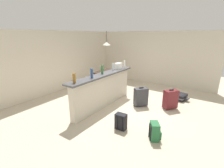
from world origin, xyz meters
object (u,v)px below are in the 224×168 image
grocery_bag (118,66)px  suitcase_upright_maroon (171,99)px  dining_chair_near_partition (116,78)px  backpack_black (121,122)px  suitcase_flat_black (176,96)px  dining_table (107,73)px  bottle_amber (74,78)px  bottle_blue (92,73)px  bottle_clear (113,67)px  bottle_white (124,64)px  bottle_green (102,69)px  backpack_green (155,131)px  suitcase_upright_charcoal (141,97)px  pendant_lamp (107,44)px

grocery_bag → suitcase_upright_maroon: size_ratio=0.39×
dining_chair_near_partition → backpack_black: bearing=-144.5°
suitcase_flat_black → dining_table: bearing=96.5°
bottle_amber → dining_chair_near_partition: bearing=11.2°
bottle_blue → bottle_clear: 1.24m
bottle_white → suitcase_upright_maroon: 2.08m
bottle_green → backpack_green: bearing=-110.7°
bottle_amber → grocery_bag: size_ratio=0.98×
bottle_amber → backpack_black: (0.37, -1.23, -1.05)m
bottle_white → dining_table: bearing=67.1°
grocery_bag → suitcase_flat_black: bearing=-58.8°
bottle_amber → bottle_green: size_ratio=0.92×
suitcase_upright_charcoal → backpack_green: bearing=-145.1°
bottle_blue → bottle_clear: size_ratio=1.08×
grocery_bag → backpack_green: size_ratio=0.62×
pendant_lamp → backpack_green: size_ratio=1.53×
bottle_white → dining_table: (0.50, 1.19, -0.62)m
dining_chair_near_partition → suitcase_upright_charcoal: (-0.94, -1.61, -0.19)m
bottle_clear → grocery_bag: bottle_clear is taller
bottle_green → backpack_black: bearing=-124.5°
bottle_green → suitcase_upright_maroon: (1.06, -1.97, -0.93)m
bottle_blue → backpack_black: bearing=-103.0°
bottle_clear → suitcase_upright_charcoal: 1.44m
bottle_amber → bottle_blue: bottle_blue is taller
bottle_white → dining_chair_near_partition: (0.42, 0.64, -0.75)m
backpack_black → pendant_lamp: bearing=42.4°
bottle_clear → bottle_white: bearing=-12.5°
suitcase_upright_maroon → suitcase_upright_charcoal: bearing=111.9°
grocery_bag → dining_chair_near_partition: grocery_bag is taller
suitcase_upright_charcoal → backpack_green: suitcase_upright_charcoal is taller
bottle_amber → suitcase_upright_maroon: size_ratio=0.38×
pendant_lamp → backpack_green: (-2.49, -3.21, -1.77)m
bottle_blue → bottle_clear: bottle_blue is taller
pendant_lamp → bottle_green: bearing=-147.8°
suitcase_flat_black → dining_chair_near_partition: bearing=99.9°
bottle_blue → bottle_white: (1.82, -0.03, 0.00)m
bottle_white → bottle_blue: bearing=179.0°
bottle_green → suitcase_upright_maroon: bearing=-61.7°
backpack_green → bottle_white: bearing=44.9°
dining_table → suitcase_upright_maroon: size_ratio=1.64×
backpack_green → bottle_blue: bearing=84.2°
bottle_green → dining_table: bearing=32.0°
dining_chair_near_partition → backpack_green: (-2.45, -2.67, -0.31)m
pendant_lamp → backpack_black: 3.89m
bottle_amber → dining_table: 3.23m
suitcase_upright_charcoal → suitcase_upright_maroon: (0.36, -0.89, 0.00)m
bottle_white → backpack_black: size_ratio=0.67×
dining_table → suitcase_upright_charcoal: size_ratio=1.64×
dining_table → bottle_green: bearing=-148.0°
bottle_amber → suitcase_upright_charcoal: size_ratio=0.38×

